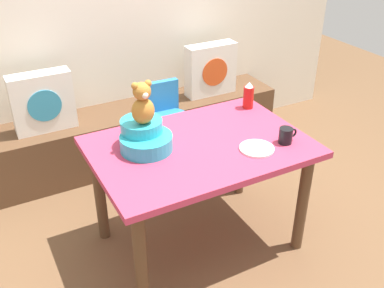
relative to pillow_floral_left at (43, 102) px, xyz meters
name	(u,v)px	position (x,y,z in m)	size (l,w,h in m)	color
ground_plane	(199,240)	(0.67, -1.16, -0.68)	(8.00, 8.00, 0.00)	brown
window_bench	(132,134)	(0.67, 0.02, -0.45)	(2.60, 0.44, 0.46)	brown
pillow_floral_left	(43,102)	(0.00, 0.00, 0.00)	(0.44, 0.15, 0.44)	white
pillow_floral_right	(211,69)	(1.41, 0.00, 0.00)	(0.44, 0.15, 0.44)	white
dining_table	(200,160)	(0.67, -1.16, -0.05)	(1.25, 0.86, 0.74)	#B73351
highchair	(166,121)	(0.79, -0.42, -0.16)	(0.34, 0.45, 0.79)	#2672B2
infant_seat_teal	(145,137)	(0.37, -1.05, 0.13)	(0.30, 0.33, 0.16)	#27A4B9
teddy_bear	(143,104)	(0.37, -1.05, 0.34)	(0.13, 0.12, 0.25)	#AF762D
ketchup_bottle	(248,96)	(1.19, -0.88, 0.15)	(0.07, 0.07, 0.18)	red
coffee_mug	(286,135)	(1.12, -1.38, 0.11)	(0.12, 0.08, 0.09)	black
dinner_plate_near	(257,148)	(0.92, -1.36, 0.07)	(0.20, 0.20, 0.01)	white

